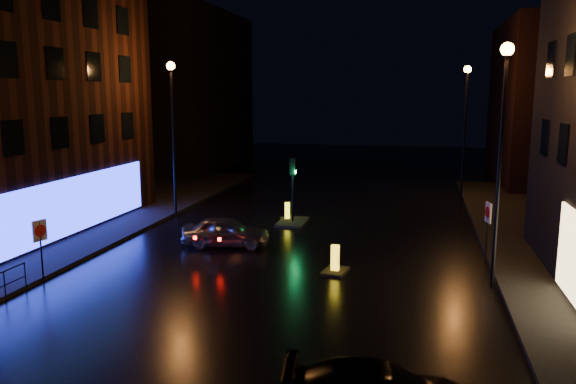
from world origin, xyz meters
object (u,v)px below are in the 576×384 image
object	(u,v)px
bollard_far	(287,217)
traffic_signal	(293,214)
bollard_near	(335,267)
silver_hatchback	(226,232)
road_sign_right	(488,218)
road_sign_left	(40,236)

from	to	relation	value
bollard_far	traffic_signal	bearing A→B (deg)	-65.34
bollard_near	silver_hatchback	bearing A→B (deg)	162.71
bollard_near	road_sign_right	distance (m)	6.54
bollard_far	road_sign_right	size ratio (longest dim) A/B	0.52
road_sign_right	road_sign_left	bearing A→B (deg)	8.33
bollard_near	bollard_far	xyz separation A→B (m)	(-3.78, 8.22, -0.02)
road_sign_right	bollard_far	bearing A→B (deg)	-43.25
silver_hatchback	bollard_near	size ratio (longest dim) A/B	2.85
traffic_signal	bollard_near	world-z (taller)	traffic_signal
silver_hatchback	road_sign_left	bearing A→B (deg)	134.15
silver_hatchback	bollard_far	bearing A→B (deg)	-23.05
silver_hatchback	bollard_near	distance (m)	5.93
bollard_near	road_sign_left	distance (m)	10.77
silver_hatchback	bollard_near	bearing A→B (deg)	-124.61
traffic_signal	road_sign_right	size ratio (longest dim) A/B	1.41
bollard_near	road_sign_right	world-z (taller)	road_sign_right
traffic_signal	road_sign_right	xyz separation A→B (m)	(9.10, -4.98, 1.34)
traffic_signal	silver_hatchback	world-z (taller)	traffic_signal
road_sign_left	road_sign_right	bearing A→B (deg)	37.78
silver_hatchback	road_sign_left	distance (m)	7.87
bollard_far	road_sign_right	world-z (taller)	road_sign_right
traffic_signal	road_sign_left	xyz separation A→B (m)	(-6.70, -11.21, 1.22)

